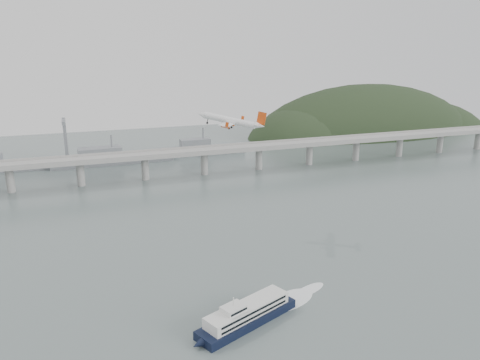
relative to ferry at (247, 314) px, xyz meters
name	(u,v)px	position (x,y,z in m)	size (l,w,h in m)	color
ground	(281,288)	(24.31, 20.93, -3.82)	(900.00, 900.00, 0.00)	slate
bridge	(180,156)	(23.16, 220.93, 13.83)	(800.00, 22.00, 23.90)	gray
headland	(373,145)	(309.49, 352.68, -23.16)	(365.00, 155.00, 156.00)	black
ferry	(247,314)	(0.00, 0.00, 0.00)	(70.71, 35.23, 14.08)	black
airliner	(231,121)	(21.98, 82.87, 63.26)	(33.84, 31.79, 10.12)	white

